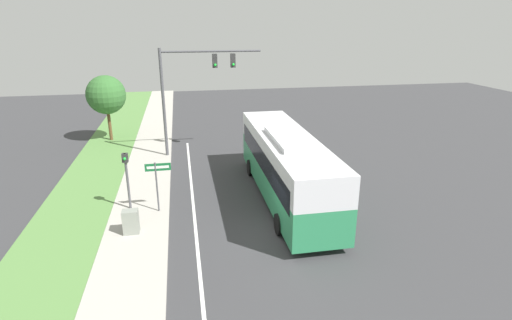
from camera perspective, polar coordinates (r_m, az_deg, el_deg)
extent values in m
plane|color=#38383A|center=(18.04, 3.24, -10.57)|extent=(80.00, 80.00, 0.00)
cube|color=#ADA89E|center=(17.73, -17.06, -11.82)|extent=(2.80, 80.00, 0.12)
cube|color=#568442|center=(18.42, -27.19, -12.03)|extent=(3.60, 80.00, 0.10)
cube|color=silver|center=(17.61, -8.45, -11.55)|extent=(0.14, 30.00, 0.01)
cube|color=#2D8956|center=(21.07, 4.25, -2.41)|extent=(2.59, 11.89, 1.70)
cube|color=silver|center=(20.56, 4.35, 1.59)|extent=(2.59, 11.89, 1.39)
cube|color=black|center=(20.71, 4.32, 0.33)|extent=(2.63, 10.93, 1.05)
cube|color=silver|center=(19.50, 5.09, 3.10)|extent=(1.81, 4.16, 0.24)
cylinder|color=black|center=(24.44, -0.83, -1.08)|extent=(0.28, 0.96, 0.96)
cylinder|color=black|center=(24.96, 4.81, -0.70)|extent=(0.28, 0.96, 0.96)
cylinder|color=black|center=(17.85, 3.34, -9.14)|extent=(0.28, 0.96, 0.96)
cylinder|color=black|center=(18.56, 10.90, -8.31)|extent=(0.28, 0.96, 0.96)
cylinder|color=#4C4C51|center=(27.69, -13.06, 7.72)|extent=(0.20, 0.20, 7.35)
cylinder|color=#4C4C51|center=(27.31, -6.43, 15.19)|extent=(6.62, 0.14, 0.14)
cube|color=#2D2D2D|center=(27.38, -5.91, 13.91)|extent=(0.32, 0.28, 0.90)
sphere|color=#1ED838|center=(27.23, -5.86, 13.36)|extent=(0.18, 0.18, 0.18)
cube|color=#2D2D2D|center=(27.51, -3.32, 14.00)|extent=(0.32, 0.28, 0.90)
sphere|color=#1ED838|center=(27.36, -3.26, 13.45)|extent=(0.18, 0.18, 0.18)
cylinder|color=#4C4C51|center=(20.50, -17.85, -3.08)|extent=(0.12, 0.12, 3.00)
cube|color=#2D2D2D|center=(20.07, -18.22, 0.30)|extent=(0.28, 0.24, 0.44)
sphere|color=#1ED838|center=(19.93, -18.26, 0.16)|extent=(0.14, 0.14, 0.14)
cylinder|color=#4C4C51|center=(19.90, -13.95, -3.95)|extent=(0.08, 0.08, 2.64)
cube|color=#145B2D|center=(19.50, -13.84, -1.00)|extent=(1.21, 0.03, 0.37)
cube|color=white|center=(19.48, -13.85, -1.01)|extent=(1.03, 0.01, 0.13)
cube|color=gray|center=(18.47, -17.45, -8.41)|extent=(0.68, 0.49, 1.08)
cylinder|color=brown|center=(33.27, -20.19, 4.96)|extent=(0.24, 0.24, 2.68)
sphere|color=#33662D|center=(32.85, -20.64, 8.71)|extent=(2.95, 2.95, 2.95)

